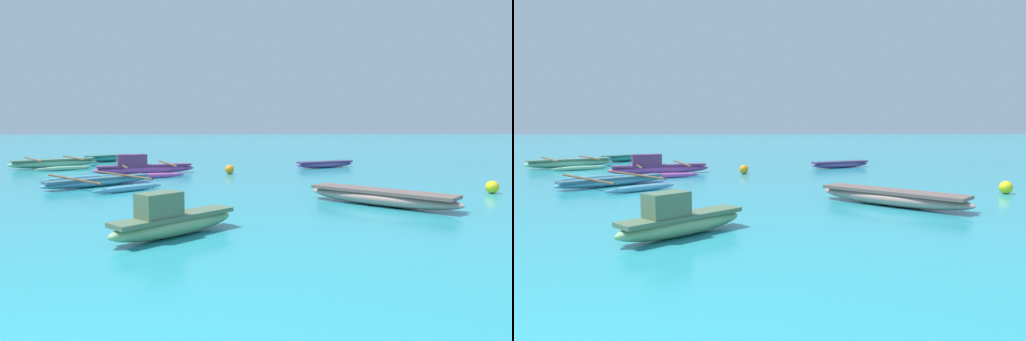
% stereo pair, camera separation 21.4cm
% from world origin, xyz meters
% --- Properties ---
extents(moored_boat_0, '(4.13, 4.50, 0.48)m').
position_xyz_m(moored_boat_0, '(-6.08, 20.83, 0.22)').
color(moored_boat_0, '#8AC496').
rests_on(moored_boat_0, ground_plane).
extents(moored_boat_1, '(4.37, 4.48, 0.34)m').
position_xyz_m(moored_boat_1, '(-2.08, 13.65, 0.16)').
color(moored_boat_1, '#559DBC').
rests_on(moored_boat_1, ground_plane).
extents(moored_boat_2, '(4.07, 4.05, 0.84)m').
position_xyz_m(moored_boat_2, '(-1.26, 17.38, 0.27)').
color(moored_boat_2, '#B3469E').
rests_on(moored_boat_2, ground_plane).
extents(moored_boat_3, '(3.14, 1.70, 0.32)m').
position_xyz_m(moored_boat_3, '(6.93, 19.86, 0.18)').
color(moored_boat_3, '#704B93').
rests_on(moored_boat_3, ground_plane).
extents(moored_boat_4, '(2.40, 2.48, 0.38)m').
position_xyz_m(moored_boat_4, '(-4.43, 24.59, 0.21)').
color(moored_boat_4, teal).
rests_on(moored_boat_4, ground_plane).
extents(moored_boat_5, '(3.37, 3.37, 0.40)m').
position_xyz_m(moored_boat_5, '(5.96, 9.35, 0.22)').
color(moored_boat_5, tan).
rests_on(moored_boat_5, ground_plane).
extents(moored_boat_6, '(2.31, 2.22, 0.82)m').
position_xyz_m(moored_boat_6, '(1.11, 6.46, 0.29)').
color(moored_boat_6, '#7EAD74').
rests_on(moored_boat_6, ground_plane).
extents(mooring_buoy_0, '(0.38, 0.38, 0.38)m').
position_xyz_m(mooring_buoy_0, '(9.97, 11.14, 0.19)').
color(mooring_buoy_0, yellow).
rests_on(mooring_buoy_0, ground_plane).
extents(mooring_buoy_1, '(0.38, 0.38, 0.38)m').
position_xyz_m(mooring_buoy_1, '(2.30, 17.32, 0.19)').
color(mooring_buoy_1, orange).
rests_on(mooring_buoy_1, ground_plane).
extents(mooring_buoy_2, '(0.52, 0.52, 0.52)m').
position_xyz_m(mooring_buoy_2, '(0.69, 8.83, 0.26)').
color(mooring_buoy_2, '#E54C2D').
rests_on(mooring_buoy_2, ground_plane).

